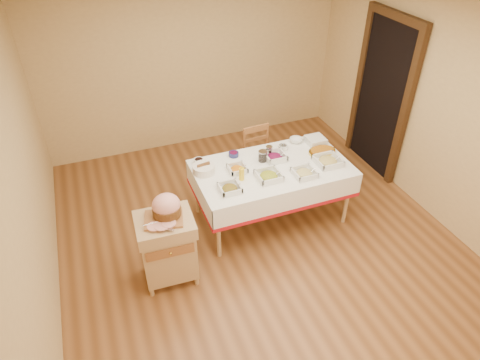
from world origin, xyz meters
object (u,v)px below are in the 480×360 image
(dining_table, at_px, (272,178))
(bread_basket, at_px, (204,169))
(plate_stack, at_px, (316,140))
(mustard_bottle, at_px, (242,173))
(dining_chair, at_px, (260,159))
(preserve_jar_left, at_px, (263,157))
(brass_platter, at_px, (322,151))
(butcher_cart, at_px, (167,245))
(preserve_jar_right, at_px, (269,151))
(ham_on_board, at_px, (166,208))

(dining_table, xyz_separation_m, bread_basket, (-0.78, 0.18, 0.21))
(plate_stack, bearing_deg, mustard_bottle, -160.90)
(dining_table, relative_size, dining_chair, 2.05)
(dining_table, relative_size, preserve_jar_left, 13.42)
(preserve_jar_left, relative_size, plate_stack, 0.60)
(dining_chair, xyz_separation_m, brass_platter, (0.57, -0.58, 0.32))
(dining_chair, relative_size, brass_platter, 2.54)
(dining_table, height_order, bread_basket, bread_basket)
(preserve_jar_left, distance_m, bread_basket, 0.73)
(butcher_cart, xyz_separation_m, dining_chair, (1.53, 1.17, -0.00))
(mustard_bottle, height_order, bread_basket, mustard_bottle)
(preserve_jar_right, height_order, bread_basket, bread_basket)
(mustard_bottle, bearing_deg, brass_platter, 8.79)
(dining_table, bearing_deg, bread_basket, 166.69)
(dining_chair, bearing_deg, plate_stack, -29.75)
(dining_chair, bearing_deg, butcher_cart, -142.71)
(preserve_jar_right, relative_size, brass_platter, 0.31)
(preserve_jar_right, xyz_separation_m, mustard_bottle, (-0.51, -0.38, 0.03))
(dining_table, bearing_deg, preserve_jar_right, 73.83)
(dining_chair, relative_size, ham_on_board, 2.25)
(butcher_cart, xyz_separation_m, ham_on_board, (0.04, 0.03, 0.46))
(ham_on_board, relative_size, bread_basket, 1.54)
(brass_platter, bearing_deg, butcher_cart, -164.33)
(dining_table, relative_size, ham_on_board, 4.61)
(ham_on_board, bearing_deg, bread_basket, 49.08)
(butcher_cart, relative_size, preserve_jar_right, 7.43)
(plate_stack, xyz_separation_m, brass_platter, (-0.03, -0.23, -0.02))
(ham_on_board, relative_size, preserve_jar_right, 3.64)
(butcher_cart, xyz_separation_m, mustard_bottle, (0.98, 0.42, 0.38))
(butcher_cart, distance_m, brass_platter, 2.21)
(dining_table, bearing_deg, mustard_bottle, -166.11)
(ham_on_board, bearing_deg, mustard_bottle, 22.33)
(dining_chair, relative_size, preserve_jar_left, 6.55)
(preserve_jar_left, height_order, plate_stack, preserve_jar_left)
(preserve_jar_right, relative_size, plate_stack, 0.48)
(dining_table, bearing_deg, dining_chair, 78.64)
(ham_on_board, distance_m, bread_basket, 0.90)
(butcher_cart, xyz_separation_m, preserve_jar_left, (1.35, 0.68, 0.36))
(dining_chair, bearing_deg, mustard_bottle, -126.48)
(dining_chair, distance_m, preserve_jar_left, 0.63)
(dining_chair, xyz_separation_m, preserve_jar_left, (-0.18, -0.48, 0.36))
(butcher_cart, distance_m, bread_basket, 1.01)
(butcher_cart, relative_size, mustard_bottle, 4.32)
(dining_table, xyz_separation_m, mustard_bottle, (-0.43, -0.11, 0.25))
(dining_chair, height_order, mustard_bottle, mustard_bottle)
(preserve_jar_left, relative_size, bread_basket, 0.53)
(ham_on_board, xyz_separation_m, plate_stack, (2.10, 0.79, -0.12))
(plate_stack, relative_size, brass_platter, 0.65)
(dining_table, relative_size, preserve_jar_right, 16.77)
(butcher_cart, bearing_deg, mustard_bottle, 23.07)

